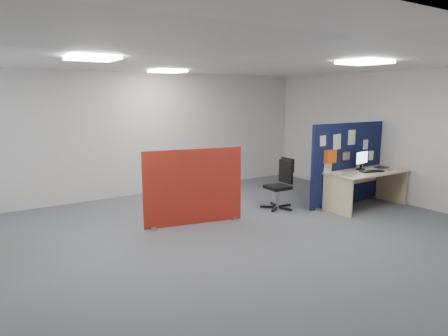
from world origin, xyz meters
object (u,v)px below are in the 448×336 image
red_divider (194,188)px  main_desk (365,179)px  monitor_main (361,159)px  office_chair (282,181)px  navy_divider (347,164)px

red_divider → main_desk: bearing=-3.6°
monitor_main → red_divider: size_ratio=0.25×
red_divider → office_chair: red_divider is taller
navy_divider → monitor_main: (0.15, -0.22, 0.11)m
monitor_main → red_divider: 3.49m
main_desk → office_chair: size_ratio=1.75×
navy_divider → office_chair: 1.43m
main_desk → office_chair: bearing=150.1°
red_divider → office_chair: size_ratio=1.77×
main_desk → monitor_main: 0.41m
navy_divider → monitor_main: navy_divider is taller
main_desk → monitor_main: (0.03, 0.13, 0.39)m
office_chair → monitor_main: bearing=-23.6°
navy_divider → main_desk: size_ratio=1.18×
red_divider → office_chair: bearing=9.2°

